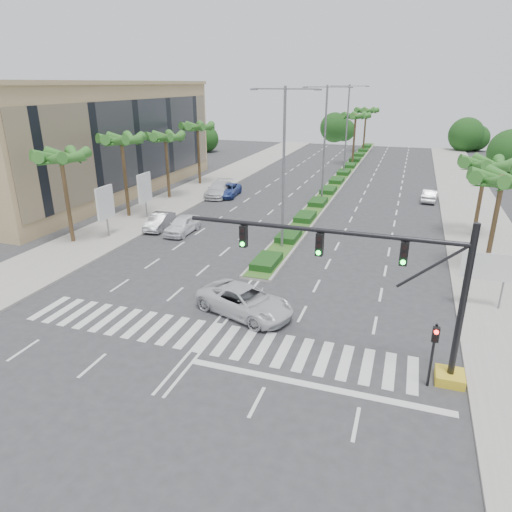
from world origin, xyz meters
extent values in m
plane|color=#333335|center=(0.00, 0.00, 0.00)|extent=(160.00, 160.00, 0.00)
cube|color=gray|center=(15.20, 20.00, 0.07)|extent=(6.00, 120.00, 0.15)
cube|color=gray|center=(-15.20, 20.00, 0.07)|extent=(6.00, 120.00, 0.15)
cube|color=gray|center=(0.00, 45.00, 0.10)|extent=(2.20, 75.00, 0.20)
cube|color=#306221|center=(0.00, 45.00, 0.22)|extent=(1.80, 75.00, 0.04)
cube|color=tan|center=(-26.00, 26.00, 6.00)|extent=(12.00, 36.00, 12.00)
cube|color=gold|center=(11.50, 0.00, 0.23)|extent=(1.20, 1.20, 0.45)
cylinder|color=black|center=(11.50, 0.00, 3.70)|extent=(0.28, 0.28, 7.00)
cylinder|color=black|center=(5.50, 0.00, 6.30)|extent=(12.00, 0.20, 0.20)
cylinder|color=black|center=(10.10, 0.00, 5.20)|extent=(2.53, 0.12, 2.15)
cube|color=black|center=(9.00, 0.00, 5.65)|extent=(0.32, 0.24, 1.00)
cylinder|color=#19E533|center=(9.00, -0.14, 5.33)|extent=(0.20, 0.06, 0.20)
cube|color=black|center=(5.50, 0.00, 5.65)|extent=(0.32, 0.24, 1.00)
cylinder|color=#19E533|center=(5.50, -0.14, 5.33)|extent=(0.20, 0.06, 0.20)
cube|color=black|center=(2.00, 0.00, 5.65)|extent=(0.32, 0.24, 1.00)
cylinder|color=#19E533|center=(2.00, -0.14, 5.33)|extent=(0.20, 0.06, 0.20)
cylinder|color=black|center=(10.60, -0.60, 1.50)|extent=(0.12, 0.12, 3.00)
cube|color=black|center=(10.60, -0.75, 2.60)|extent=(0.28, 0.22, 0.65)
cylinder|color=red|center=(10.60, -0.88, 2.78)|extent=(0.18, 0.05, 0.18)
cylinder|color=slate|center=(12.50, 8.00, 1.40)|extent=(0.10, 0.10, 2.80)
cylinder|color=slate|center=(14.50, 8.00, 1.40)|extent=(0.10, 0.10, 2.80)
cube|color=#0C6638|center=(13.50, 8.00, 2.60)|extent=(2.60, 0.08, 1.50)
cube|color=white|center=(13.50, 7.95, 2.60)|extent=(2.70, 0.02, 1.60)
cylinder|color=slate|center=(-14.50, 12.00, 1.40)|extent=(0.12, 0.12, 2.80)
cube|color=white|center=(-14.50, 12.00, 3.00)|extent=(0.18, 2.10, 2.70)
cube|color=#D8594C|center=(-14.50, 12.00, 3.00)|extent=(0.12, 2.00, 2.60)
cylinder|color=slate|center=(-14.50, 18.00, 1.40)|extent=(0.12, 0.12, 2.80)
cube|color=white|center=(-14.50, 18.00, 3.00)|extent=(0.18, 2.10, 2.70)
cube|color=#D8594C|center=(-14.50, 18.00, 3.00)|extent=(0.12, 2.00, 2.60)
cylinder|color=brown|center=(-16.50, 10.00, 3.50)|extent=(0.32, 0.32, 7.00)
sphere|color=brown|center=(-16.50, 10.00, 6.90)|extent=(0.70, 0.70, 0.70)
cone|color=#1D5D22|center=(-15.40, 10.00, 6.80)|extent=(0.90, 3.62, 1.50)
cone|color=#1D5D22|center=(-15.81, 10.86, 6.80)|extent=(3.39, 2.96, 1.50)
cone|color=#1D5D22|center=(-16.74, 11.07, 6.80)|extent=(3.73, 1.68, 1.50)
cone|color=#1D5D22|center=(-17.49, 10.48, 6.80)|extent=(2.38, 3.65, 1.50)
cone|color=#1D5D22|center=(-17.49, 9.52, 6.80)|extent=(2.38, 3.65, 1.50)
cone|color=#1D5D22|center=(-16.74, 8.93, 6.80)|extent=(3.73, 1.68, 1.50)
cone|color=#1D5D22|center=(-15.81, 9.14, 6.80)|extent=(3.39, 2.96, 1.50)
cylinder|color=brown|center=(-16.50, 18.00, 3.70)|extent=(0.32, 0.32, 7.40)
sphere|color=brown|center=(-16.50, 18.00, 7.30)|extent=(0.70, 0.70, 0.70)
cone|color=#1D5D22|center=(-15.40, 18.00, 7.20)|extent=(0.90, 3.62, 1.50)
cone|color=#1D5D22|center=(-15.81, 18.86, 7.20)|extent=(3.39, 2.96, 1.50)
cone|color=#1D5D22|center=(-16.74, 19.07, 7.20)|extent=(3.73, 1.68, 1.50)
cone|color=#1D5D22|center=(-17.49, 18.48, 7.20)|extent=(2.38, 3.65, 1.50)
cone|color=#1D5D22|center=(-17.49, 17.52, 7.20)|extent=(2.38, 3.65, 1.50)
cone|color=#1D5D22|center=(-16.74, 16.93, 7.20)|extent=(3.73, 1.68, 1.50)
cone|color=#1D5D22|center=(-15.81, 17.14, 7.20)|extent=(3.39, 2.96, 1.50)
cylinder|color=brown|center=(-16.50, 26.00, 3.40)|extent=(0.32, 0.32, 6.80)
sphere|color=brown|center=(-16.50, 26.00, 6.70)|extent=(0.70, 0.70, 0.70)
cone|color=#1D5D22|center=(-15.40, 26.00, 6.60)|extent=(0.90, 3.62, 1.50)
cone|color=#1D5D22|center=(-15.81, 26.86, 6.60)|extent=(3.39, 2.96, 1.50)
cone|color=#1D5D22|center=(-16.74, 27.07, 6.60)|extent=(3.73, 1.68, 1.50)
cone|color=#1D5D22|center=(-17.49, 26.48, 6.60)|extent=(2.38, 3.65, 1.50)
cone|color=#1D5D22|center=(-17.49, 25.52, 6.60)|extent=(2.38, 3.65, 1.50)
cone|color=#1D5D22|center=(-16.74, 24.93, 6.60)|extent=(3.73, 1.68, 1.50)
cone|color=#1D5D22|center=(-15.81, 25.14, 6.60)|extent=(3.39, 2.96, 1.50)
cylinder|color=brown|center=(-16.50, 34.00, 3.60)|extent=(0.32, 0.32, 7.20)
sphere|color=brown|center=(-16.50, 34.00, 7.10)|extent=(0.70, 0.70, 0.70)
cone|color=#1D5D22|center=(-15.40, 34.00, 7.00)|extent=(0.90, 3.62, 1.50)
cone|color=#1D5D22|center=(-15.81, 34.86, 7.00)|extent=(3.39, 2.96, 1.50)
cone|color=#1D5D22|center=(-16.74, 35.07, 7.00)|extent=(3.73, 1.68, 1.50)
cone|color=#1D5D22|center=(-17.49, 34.48, 7.00)|extent=(2.38, 3.65, 1.50)
cone|color=#1D5D22|center=(-17.49, 33.52, 7.00)|extent=(2.38, 3.65, 1.50)
cone|color=#1D5D22|center=(-16.74, 32.93, 7.00)|extent=(3.73, 1.68, 1.50)
cone|color=#1D5D22|center=(-15.81, 33.14, 7.00)|extent=(3.39, 2.96, 1.50)
cylinder|color=brown|center=(14.50, 14.00, 3.25)|extent=(0.32, 0.32, 6.50)
sphere|color=brown|center=(14.50, 14.00, 6.40)|extent=(0.70, 0.70, 0.70)
cone|color=#1D5D22|center=(15.19, 14.86, 6.30)|extent=(3.39, 2.96, 1.50)
cone|color=#1D5D22|center=(14.26, 15.07, 6.30)|extent=(3.73, 1.68, 1.50)
cone|color=#1D5D22|center=(13.51, 14.48, 6.30)|extent=(2.38, 3.65, 1.50)
cone|color=#1D5D22|center=(13.51, 13.52, 6.30)|extent=(2.38, 3.65, 1.50)
cone|color=#1D5D22|center=(14.26, 12.93, 6.30)|extent=(3.73, 1.68, 1.50)
cylinder|color=brown|center=(14.50, 22.00, 3.10)|extent=(0.32, 0.32, 6.20)
sphere|color=brown|center=(14.50, 22.00, 6.10)|extent=(0.70, 0.70, 0.70)
cone|color=#1D5D22|center=(15.60, 22.00, 6.00)|extent=(0.90, 3.62, 1.50)
cone|color=#1D5D22|center=(15.19, 22.86, 6.00)|extent=(3.39, 2.96, 1.50)
cone|color=#1D5D22|center=(14.26, 23.07, 6.00)|extent=(3.73, 1.68, 1.50)
cone|color=#1D5D22|center=(13.51, 22.48, 6.00)|extent=(2.38, 3.65, 1.50)
cone|color=#1D5D22|center=(13.51, 21.52, 6.00)|extent=(2.38, 3.65, 1.50)
cone|color=#1D5D22|center=(14.26, 20.93, 6.00)|extent=(3.73, 1.68, 1.50)
cone|color=#1D5D22|center=(15.19, 21.14, 6.00)|extent=(3.39, 2.96, 1.50)
cylinder|color=brown|center=(0.00, 55.00, 3.75)|extent=(0.32, 0.32, 7.50)
sphere|color=brown|center=(0.00, 55.00, 7.40)|extent=(0.70, 0.70, 0.70)
cone|color=#1D5D22|center=(1.10, 55.00, 7.30)|extent=(0.90, 3.62, 1.50)
cone|color=#1D5D22|center=(0.69, 55.86, 7.30)|extent=(3.39, 2.96, 1.50)
cone|color=#1D5D22|center=(-0.24, 56.07, 7.30)|extent=(3.73, 1.68, 1.50)
cone|color=#1D5D22|center=(-0.99, 55.48, 7.30)|extent=(2.38, 3.65, 1.50)
cone|color=#1D5D22|center=(-0.99, 54.52, 7.30)|extent=(2.38, 3.65, 1.50)
cone|color=#1D5D22|center=(-0.24, 53.93, 7.30)|extent=(3.73, 1.68, 1.50)
cone|color=#1D5D22|center=(0.69, 54.14, 7.30)|extent=(3.39, 2.96, 1.50)
cylinder|color=brown|center=(0.00, 70.00, 3.75)|extent=(0.32, 0.32, 7.50)
sphere|color=brown|center=(0.00, 70.00, 7.40)|extent=(0.70, 0.70, 0.70)
cone|color=#1D5D22|center=(1.10, 70.00, 7.30)|extent=(0.90, 3.62, 1.50)
cone|color=#1D5D22|center=(0.69, 70.86, 7.30)|extent=(3.39, 2.96, 1.50)
cone|color=#1D5D22|center=(-0.24, 71.07, 7.30)|extent=(3.73, 1.68, 1.50)
cone|color=#1D5D22|center=(-0.99, 70.48, 7.30)|extent=(2.38, 3.65, 1.50)
cone|color=#1D5D22|center=(-0.99, 69.52, 7.30)|extent=(2.38, 3.65, 1.50)
cone|color=#1D5D22|center=(-0.24, 68.93, 7.30)|extent=(3.73, 1.68, 1.50)
cone|color=#1D5D22|center=(0.69, 69.14, 7.30)|extent=(3.39, 2.96, 1.50)
cylinder|color=slate|center=(0.00, 14.00, 6.00)|extent=(0.20, 0.20, 12.00)
cylinder|color=slate|center=(-1.20, 14.00, 11.80)|extent=(2.40, 0.10, 0.10)
cylinder|color=slate|center=(1.20, 14.00, 11.80)|extent=(2.40, 0.10, 0.10)
cube|color=slate|center=(-2.30, 14.00, 11.75)|extent=(0.50, 0.25, 0.12)
cube|color=slate|center=(2.30, 14.00, 11.75)|extent=(0.50, 0.25, 0.12)
cylinder|color=slate|center=(0.00, 30.00, 6.00)|extent=(0.20, 0.20, 12.00)
cylinder|color=slate|center=(-1.20, 30.00, 11.80)|extent=(2.40, 0.10, 0.10)
cylinder|color=slate|center=(1.20, 30.00, 11.80)|extent=(2.40, 0.10, 0.10)
cube|color=slate|center=(-2.30, 30.00, 11.75)|extent=(0.50, 0.25, 0.12)
cube|color=slate|center=(2.30, 30.00, 11.75)|extent=(0.50, 0.25, 0.12)
cylinder|color=slate|center=(0.00, 46.00, 6.00)|extent=(0.20, 0.20, 12.00)
cylinder|color=slate|center=(-1.20, 46.00, 11.80)|extent=(2.40, 0.10, 0.10)
cylinder|color=slate|center=(1.20, 46.00, 11.80)|extent=(2.40, 0.10, 0.10)
cube|color=slate|center=(-2.30, 46.00, 11.75)|extent=(0.50, 0.25, 0.12)
cube|color=slate|center=(2.30, 46.00, 11.75)|extent=(0.50, 0.25, 0.12)
imported|color=white|center=(-9.21, 15.10, 0.76)|extent=(1.81, 4.46, 1.52)
imported|color=#A8A8AC|center=(-11.73, 15.60, 0.69)|extent=(1.89, 4.31, 1.38)
imported|color=#314998|center=(-10.73, 29.09, 0.70)|extent=(2.85, 5.27, 1.41)
imported|color=silver|center=(-11.62, 28.73, 0.81)|extent=(2.85, 5.78, 1.62)
imported|color=silver|center=(0.93, 3.02, 0.80)|extent=(6.28, 4.41, 1.59)
imported|color=silver|center=(11.17, 33.96, 0.67)|extent=(1.85, 4.22, 1.35)
camera|label=1|loc=(8.87, -18.44, 12.19)|focal=32.00mm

